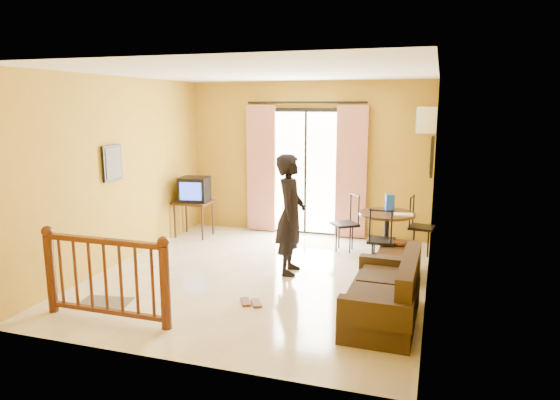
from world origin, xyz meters
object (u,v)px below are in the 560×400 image
(sofa, at_px, (387,297))
(standing_person, at_px, (290,214))
(television, at_px, (194,189))
(coffee_table, at_px, (398,257))
(dining_table, at_px, (387,222))

(sofa, distance_m, standing_person, 2.04)
(television, height_order, coffee_table, television)
(television, xyz_separation_m, standing_person, (2.22, -1.39, -0.02))
(television, xyz_separation_m, dining_table, (3.46, -0.26, -0.30))
(sofa, height_order, standing_person, standing_person)
(television, distance_m, sofa, 4.60)
(standing_person, bearing_deg, television, 51.13)
(television, height_order, dining_table, television)
(standing_person, bearing_deg, sofa, -136.95)
(television, relative_size, dining_table, 0.64)
(dining_table, bearing_deg, sofa, -83.92)
(standing_person, bearing_deg, dining_table, -54.65)
(coffee_table, bearing_deg, standing_person, -168.98)
(coffee_table, relative_size, standing_person, 0.55)
(standing_person, bearing_deg, coffee_table, -85.84)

